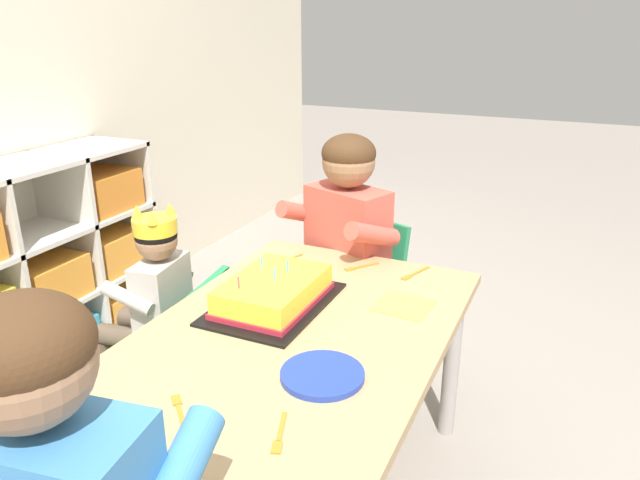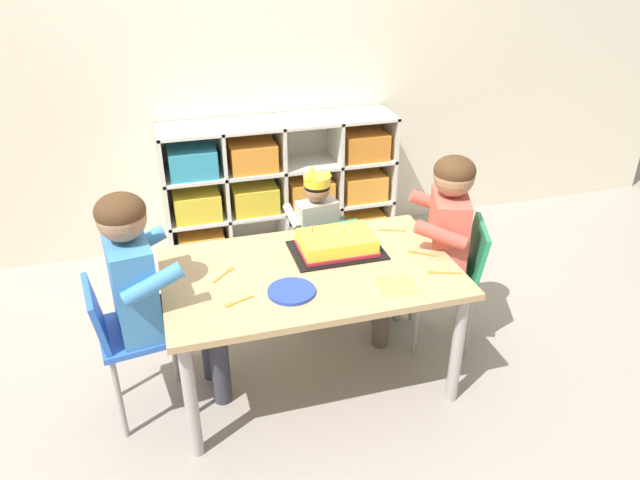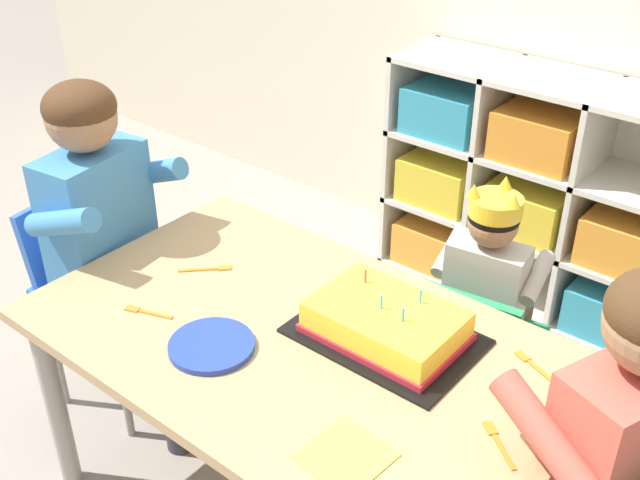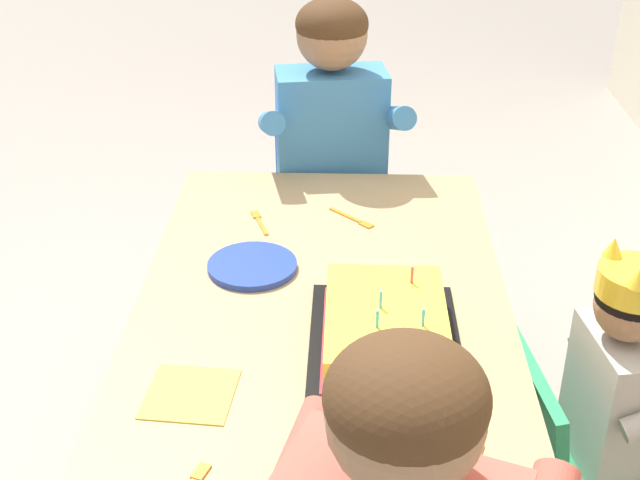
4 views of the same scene
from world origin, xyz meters
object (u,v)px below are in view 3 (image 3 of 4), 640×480
activity_table (299,359)px  adult_helper_seated (114,223)px  paper_plate_stack (212,346)px  classroom_chair_blue (471,343)px  guest_at_table_side (600,429)px  fork_at_table_front_edge (146,312)px  fork_beside_plate_stack (534,366)px  classroom_chair_adult_side (97,278)px  child_with_crown (491,280)px  birthday_cake_on_tray (386,325)px  fork_by_napkin (209,269)px  fork_scattered_mid_table (498,442)px

activity_table → adult_helper_seated: 0.69m
paper_plate_stack → classroom_chair_blue: bearing=64.3°
guest_at_table_side → fork_at_table_front_edge: bearing=-53.0°
activity_table → classroom_chair_blue: 0.56m
classroom_chair_blue → fork_beside_plate_stack: fork_beside_plate_stack is taller
classroom_chair_adult_side → fork_at_table_front_edge: bearing=-117.9°
guest_at_table_side → activity_table: bearing=-57.9°
child_with_crown → birthday_cake_on_tray: 0.49m
guest_at_table_side → fork_beside_plate_stack: 0.22m
guest_at_table_side → fork_at_table_front_edge: size_ratio=8.02×
classroom_chair_adult_side → adult_helper_seated: 0.25m
guest_at_table_side → child_with_crown: bearing=-113.7°
guest_at_table_side → fork_beside_plate_stack: (-0.19, 0.11, -0.01)m
child_with_crown → classroom_chair_adult_side: child_with_crown is taller
activity_table → fork_by_napkin: bearing=170.0°
adult_helper_seated → paper_plate_stack: 0.58m
fork_at_table_front_edge → classroom_chair_blue: bearing=31.4°
classroom_chair_adult_side → fork_by_napkin: (0.42, 0.07, 0.17)m
classroom_chair_blue → child_with_crown: (-0.01, 0.10, 0.15)m
paper_plate_stack → fork_by_napkin: bearing=137.5°
classroom_chair_blue → fork_beside_plate_stack: 0.44m
classroom_chair_adult_side → paper_plate_stack: size_ratio=3.41×
classroom_chair_adult_side → birthday_cake_on_tray: birthday_cake_on_tray is taller
fork_beside_plate_stack → activity_table: bearing=-130.8°
adult_helper_seated → birthday_cake_on_tray: 0.85m
paper_plate_stack → fork_at_table_front_edge: 0.22m
guest_at_table_side → birthday_cake_on_tray: (-0.51, -0.02, 0.02)m
fork_scattered_mid_table → fork_beside_plate_stack: 0.26m
paper_plate_stack → fork_scattered_mid_table: paper_plate_stack is taller
adult_helper_seated → fork_beside_plate_stack: size_ratio=8.18×
fork_beside_plate_stack → child_with_crown: bearing=151.0°
classroom_chair_blue → fork_at_table_front_edge: bearing=43.0°
fork_scattered_mid_table → birthday_cake_on_tray: bearing=-161.7°
fork_scattered_mid_table → fork_beside_plate_stack: size_ratio=0.86×
activity_table → classroom_chair_blue: (0.20, 0.50, -0.16)m
classroom_chair_blue → fork_at_table_front_edge: size_ratio=4.75×
activity_table → classroom_chair_adult_side: (-0.79, -0.01, -0.10)m
child_with_crown → adult_helper_seated: 1.06m
child_with_crown → fork_by_napkin: size_ratio=7.50×
fork_scattered_mid_table → fork_at_table_front_edge: same height
activity_table → birthday_cake_on_tray: 0.23m
child_with_crown → fork_beside_plate_stack: 0.47m
activity_table → paper_plate_stack: paper_plate_stack is taller
classroom_chair_blue → paper_plate_stack: paper_plate_stack is taller
activity_table → guest_at_table_side: bearing=11.8°
paper_plate_stack → fork_scattered_mid_table: 0.66m
fork_by_napkin → classroom_chair_blue: bearing=171.9°
classroom_chair_adult_side → classroom_chair_blue: bearing=-70.9°
fork_beside_plate_stack → fork_by_napkin: (-0.84, -0.18, -0.00)m
birthday_cake_on_tray → fork_beside_plate_stack: size_ratio=3.26×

